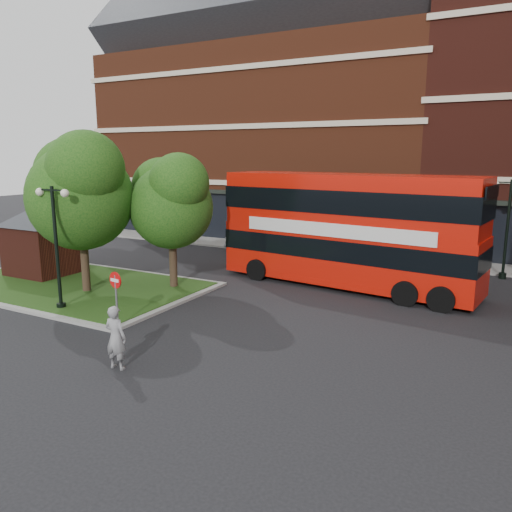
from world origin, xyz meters
The scene contains 15 objects.
ground centered at (0.00, 0.00, 0.00)m, with size 120.00×120.00×0.00m, color black.
pavement_far centered at (0.00, 16.50, 0.06)m, with size 44.00×3.00×0.12m, color slate.
terrace_far_left centered at (-8.00, 24.00, 7.00)m, with size 26.00×12.00×14.00m, color #612A17.
traffic_island centered at (-8.00, 3.00, 0.07)m, with size 12.60×7.60×0.15m.
kiosk centered at (-11.00, 4.00, 2.32)m, with size 6.51×6.51×3.60m.
tree_island_west centered at (-6.60, 2.58, 4.79)m, with size 5.40×4.71×7.21m.
tree_island_east centered at (-3.58, 5.06, 4.24)m, with size 4.46×3.90×6.29m.
lamp_island centered at (-5.50, 0.20, 2.83)m, with size 1.72×0.36×5.00m.
lamp_far_left centered at (2.00, 14.50, 2.83)m, with size 1.72×0.36×5.00m.
lamp_far_right centered at (10.00, 14.50, 2.83)m, with size 1.72×0.36×5.00m.
bus centered at (3.40, 9.25, 3.06)m, with size 12.46×4.27×4.66m.
woman centered at (0.50, -2.94, 0.96)m, with size 0.70×0.46×1.92m, color gray.
car_silver centered at (-4.51, 14.80, 0.65)m, with size 1.53×3.80×1.29m, color #ADAFB5.
car_white centered at (6.86, 16.00, 0.68)m, with size 1.44×4.14×1.36m, color silver.
no_entry_sign centered at (-1.80, -0.48, 1.54)m, with size 0.59×0.14×2.15m.
Camera 1 is at (10.61, -13.11, 6.19)m, focal length 35.00 mm.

